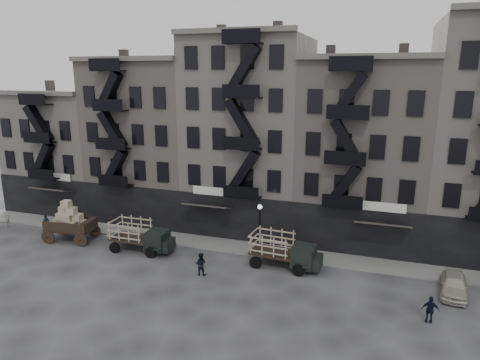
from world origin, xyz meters
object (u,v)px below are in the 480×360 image
(horse, at_px, (1,222))
(stake_truck_east, at_px, (283,248))
(pedestrian_west, at_px, (46,224))
(policeman, at_px, (430,310))
(car_east, at_px, (454,285))
(wagon, at_px, (69,218))
(stake_truck_west, at_px, (140,234))
(pedestrian_mid, at_px, (201,264))

(horse, relative_size, stake_truck_east, 0.32)
(pedestrian_west, bearing_deg, stake_truck_east, -31.17)
(horse, bearing_deg, stake_truck_east, -113.26)
(horse, distance_m, policeman, 36.23)
(stake_truck_east, bearing_deg, car_east, 2.57)
(stake_truck_east, distance_m, pedestrian_west, 21.83)
(stake_truck_east, bearing_deg, policeman, -20.27)
(wagon, bearing_deg, horse, 172.22)
(policeman, bearing_deg, stake_truck_west, -9.92)
(stake_truck_west, distance_m, policeman, 21.64)
(pedestrian_west, distance_m, policeman, 31.83)
(wagon, bearing_deg, stake_truck_east, -4.75)
(pedestrian_west, xyz_separation_m, policeman, (31.50, -4.60, 0.00))
(stake_truck_east, bearing_deg, wagon, -173.38)
(horse, xyz_separation_m, pedestrian_mid, (21.02, -2.56, 0.12))
(horse, height_order, pedestrian_mid, pedestrian_mid)
(wagon, xyz_separation_m, pedestrian_mid, (13.24, -2.43, -1.20))
(stake_truck_west, distance_m, pedestrian_mid, 6.76)
(car_east, xyz_separation_m, pedestrian_west, (-33.30, 0.53, 0.16))
(horse, height_order, wagon, wagon)
(stake_truck_west, relative_size, pedestrian_west, 3.15)
(wagon, distance_m, stake_truck_west, 6.95)
(horse, bearing_deg, policeman, -120.67)
(wagon, height_order, pedestrian_west, wagon)
(stake_truck_west, bearing_deg, car_east, -0.13)
(wagon, xyz_separation_m, stake_truck_west, (6.93, -0.08, -0.56))
(wagon, xyz_separation_m, car_east, (30.04, 0.27, -1.37))
(stake_truck_west, height_order, policeman, stake_truck_west)
(policeman, bearing_deg, wagon, -7.69)
(horse, distance_m, pedestrian_west, 4.57)
(horse, height_order, pedestrian_west, pedestrian_west)
(car_east, bearing_deg, wagon, -173.02)
(stake_truck_east, distance_m, car_east, 11.52)
(stake_truck_west, height_order, car_east, stake_truck_west)
(stake_truck_west, relative_size, policeman, 3.13)
(horse, xyz_separation_m, policeman, (36.02, -3.94, 0.11))
(pedestrian_west, distance_m, pedestrian_mid, 16.81)
(pedestrian_mid, bearing_deg, horse, -12.37)
(stake_truck_east, bearing_deg, pedestrian_mid, -145.28)
(policeman, bearing_deg, pedestrian_mid, -5.27)
(stake_truck_east, bearing_deg, stake_truck_west, -171.74)
(policeman, bearing_deg, pedestrian_west, -8.33)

